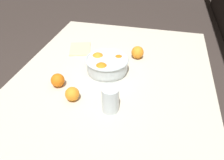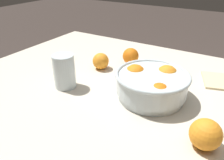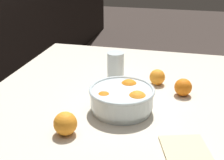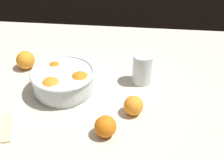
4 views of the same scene
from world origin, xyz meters
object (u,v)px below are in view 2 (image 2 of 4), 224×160
at_px(juice_glass, 64,72).
at_px(orange_loose_near_bowl, 205,134).
at_px(orange_loose_front, 101,61).
at_px(orange_loose_aside, 131,56).
at_px(fruit_bowl, 152,84).

relative_size(juice_glass, orange_loose_near_bowl, 1.59).
xyz_separation_m(orange_loose_front, orange_loose_aside, (-0.08, -0.11, 0.00)).
xyz_separation_m(juice_glass, orange_loose_front, (-0.02, -0.19, -0.02)).
height_order(fruit_bowl, juice_glass, juice_glass).
bearing_deg(orange_loose_aside, orange_loose_near_bowl, 136.75).
xyz_separation_m(fruit_bowl, orange_loose_front, (0.27, -0.10, -0.02)).
xyz_separation_m(juice_glass, orange_loose_aside, (-0.11, -0.31, -0.02)).
height_order(fruit_bowl, orange_loose_front, fruit_bowl).
bearing_deg(orange_loose_front, orange_loose_near_bowl, 152.20).
bearing_deg(fruit_bowl, orange_loose_near_bowl, 143.42).
relative_size(fruit_bowl, orange_loose_aside, 3.39).
height_order(juice_glass, orange_loose_aside, juice_glass).
bearing_deg(orange_loose_front, juice_glass, 82.65).
relative_size(orange_loose_near_bowl, orange_loose_aside, 1.09).
bearing_deg(juice_glass, orange_loose_front, -97.35).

